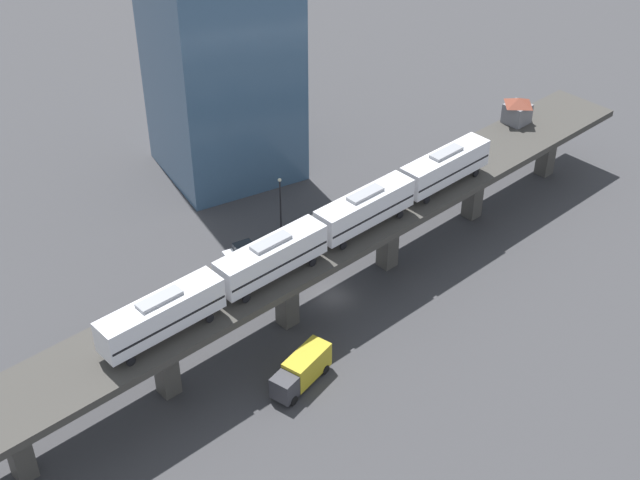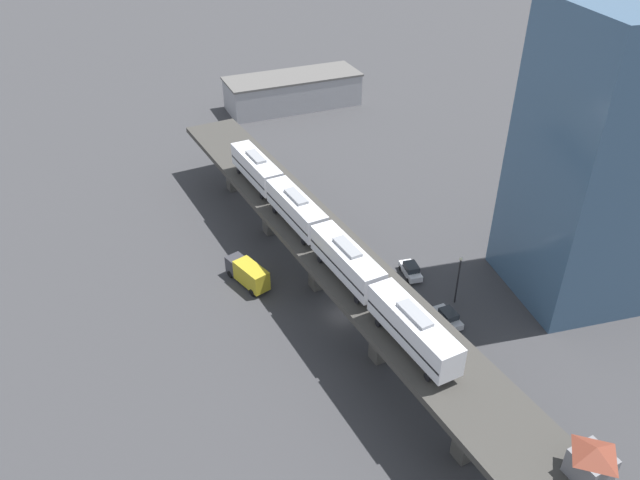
{
  "view_description": "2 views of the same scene",
  "coord_description": "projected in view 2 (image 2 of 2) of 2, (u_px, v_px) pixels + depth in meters",
  "views": [
    {
      "loc": [
        -65.48,
        38.32,
        61.29
      ],
      "look_at": [
        -2.08,
        2.75,
        9.78
      ],
      "focal_mm": 50.0,
      "sensor_mm": 36.0,
      "label": 1
    },
    {
      "loc": [
        -17.71,
        -56.55,
        50.49
      ],
      "look_at": [
        -2.08,
        2.75,
        9.78
      ],
      "focal_mm": 35.0,
      "sensor_mm": 36.0,
      "label": 2
    }
  ],
  "objects": [
    {
      "name": "elevated_viaduct",
      "position": [
        344.0,
        270.0,
        73.18
      ],
      "size": [
        29.23,
        91.48,
        8.28
      ],
      "color": "#393733",
      "rests_on": "ground"
    },
    {
      "name": "street_car_silver",
      "position": [
        448.0,
        317.0,
        75.51
      ],
      "size": [
        2.5,
        4.64,
        1.89
      ],
      "color": "#B7BABF",
      "rests_on": "ground"
    },
    {
      "name": "ground_plane",
      "position": [
        342.0,
        315.0,
        77.24
      ],
      "size": [
        400.0,
        400.0,
        0.0
      ],
      "primitive_type": "plane",
      "color": "#38383A"
    },
    {
      "name": "subway_train",
      "position": [
        320.0,
        233.0,
        73.03
      ],
      "size": [
        14.12,
        49.12,
        4.45
      ],
      "color": "silver",
      "rests_on": "elevated_viaduct"
    },
    {
      "name": "street_lamp",
      "position": [
        458.0,
        276.0,
        77.11
      ],
      "size": [
        0.44,
        0.44,
        6.94
      ],
      "color": "black",
      "rests_on": "ground"
    },
    {
      "name": "signal_hut",
      "position": [
        592.0,
        461.0,
        47.58
      ],
      "size": [
        3.87,
        3.87,
        3.4
      ],
      "color": "slate",
      "rests_on": "elevated_viaduct"
    },
    {
      "name": "warehouse_building",
      "position": [
        293.0,
        91.0,
        133.08
      ],
      "size": [
        29.69,
        14.02,
        6.8
      ],
      "color": "#99999E",
      "rests_on": "ground"
    },
    {
      "name": "office_tower",
      "position": [
        603.0,
        161.0,
        72.54
      ],
      "size": [
        16.0,
        16.0,
        36.0
      ],
      "color": "#3D5B7A",
      "rests_on": "ground"
    },
    {
      "name": "street_car_white",
      "position": [
        411.0,
        270.0,
        83.52
      ],
      "size": [
        1.96,
        4.41,
        1.89
      ],
      "color": "silver",
      "rests_on": "ground"
    },
    {
      "name": "delivery_truck",
      "position": [
        248.0,
        273.0,
        81.6
      ],
      "size": [
        5.14,
        7.47,
        3.2
      ],
      "color": "#333338",
      "rests_on": "ground"
    }
  ]
}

